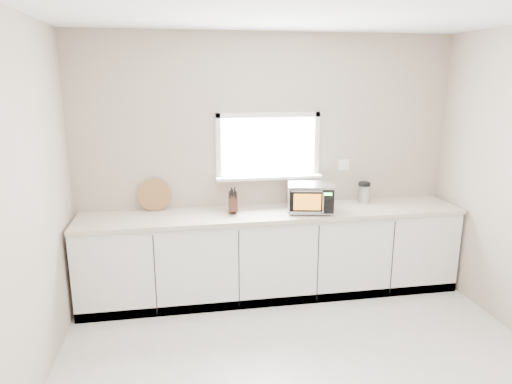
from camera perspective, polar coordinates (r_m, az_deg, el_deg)
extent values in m
cube|color=#B0A18C|center=(4.86, 1.46, 3.46)|extent=(4.00, 0.02, 2.70)
cube|color=white|center=(4.82, 1.51, 5.76)|extent=(1.00, 0.02, 0.60)
cube|color=white|center=(4.81, 1.64, 1.88)|extent=(1.12, 0.16, 0.03)
cube|color=white|center=(4.77, 1.57, 9.61)|extent=(1.10, 0.04, 0.05)
cube|color=white|center=(4.86, 1.52, 1.94)|extent=(1.10, 0.04, 0.05)
cube|color=white|center=(4.73, -4.73, 5.56)|extent=(0.05, 0.04, 0.70)
cube|color=white|center=(4.93, 7.56, 5.84)|extent=(0.05, 0.04, 0.70)
cube|color=white|center=(5.10, 10.91, 3.35)|extent=(0.12, 0.01, 0.12)
cube|color=white|center=(4.84, 2.10, -7.85)|extent=(3.92, 0.60, 0.88)
cube|color=beige|center=(4.68, 2.18, -2.66)|extent=(3.92, 0.64, 0.04)
cylinder|color=black|center=(4.56, 4.52, -2.80)|extent=(0.02, 0.02, 0.01)
cylinder|color=black|center=(4.82, 4.38, -1.87)|extent=(0.02, 0.02, 0.01)
cylinder|color=black|center=(4.59, 9.26, -2.82)|extent=(0.02, 0.02, 0.01)
cylinder|color=black|center=(4.85, 8.86, -1.89)|extent=(0.02, 0.02, 0.01)
cube|color=#ABADB2|center=(4.66, 6.81, -0.66)|extent=(0.51, 0.43, 0.27)
cube|color=black|center=(4.49, 7.00, -1.23)|extent=(0.43, 0.10, 0.24)
cube|color=orange|center=(4.48, 6.43, -1.25)|extent=(0.26, 0.06, 0.16)
cylinder|color=silver|center=(4.48, 8.41, -1.32)|extent=(0.02, 0.02, 0.21)
cube|color=black|center=(4.50, 8.95, -1.26)|extent=(0.11, 0.03, 0.23)
cube|color=#19FF33|center=(4.48, 8.99, -0.27)|extent=(0.07, 0.02, 0.03)
cube|color=silver|center=(4.63, 6.86, 1.01)|extent=(0.51, 0.43, 0.01)
cube|color=#4C251B|center=(4.59, -2.91, -1.25)|extent=(0.11, 0.20, 0.23)
cube|color=black|center=(4.52, -3.25, -0.28)|extent=(0.02, 0.04, 0.08)
cube|color=black|center=(4.52, -2.91, -0.16)|extent=(0.02, 0.04, 0.08)
cube|color=black|center=(4.53, -2.57, -0.37)|extent=(0.02, 0.04, 0.08)
cube|color=black|center=(4.52, -3.08, 0.06)|extent=(0.02, 0.04, 0.08)
cube|color=black|center=(4.52, -2.69, 0.07)|extent=(0.02, 0.04, 0.08)
cylinder|color=#99613B|center=(4.78, -12.59, -0.32)|extent=(0.33, 0.08, 0.33)
cylinder|color=#ABADB2|center=(5.11, 13.33, -0.26)|extent=(0.14, 0.14, 0.19)
cylinder|color=black|center=(5.09, 13.41, 1.01)|extent=(0.13, 0.13, 0.04)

